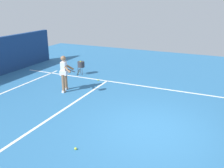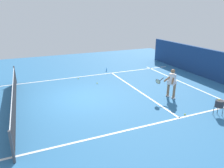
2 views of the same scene
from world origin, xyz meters
The scene contains 7 objects.
ground_plane centered at (0.00, 0.00, 0.00)m, with size 23.86×23.86×0.00m, color teal.
service_line_marking centered at (0.00, -3.35, 0.00)m, with size 7.44×0.10×0.01m, color white.
sideline_left_marking centered at (-3.72, 0.00, 0.00)m, with size 0.10×16.35×0.01m, color white.
tennis_player centered at (-1.73, -4.39, 0.85)m, with size 0.65×1.08×1.55m.
tennis_ball_near centered at (1.90, -1.59, 0.03)m, with size 0.07×0.07×0.07m, color #D1E533.
tennis_ball_mid centered at (-3.59, -3.77, 0.03)m, with size 0.07×0.07×0.07m, color #D1E533.
ball_hopper centered at (-4.16, -5.07, 0.55)m, with size 0.36×0.36×0.74m.
Camera 1 is at (6.69, 1.65, 3.78)m, focal length 40.08 mm.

